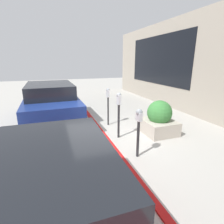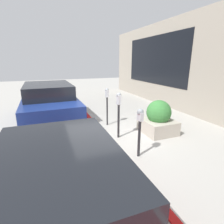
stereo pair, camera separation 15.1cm
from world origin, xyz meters
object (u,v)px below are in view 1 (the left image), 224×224
parking_meter_middle (108,100)px  planter_box (159,119)px  parked_car_front (54,186)px  parking_meter_second (119,108)px  parking_meter_nearest (139,123)px  parked_car_middle (51,101)px

parking_meter_middle → planter_box: 2.01m
parked_car_front → parking_meter_second: bearing=-36.4°
parking_meter_nearest → planter_box: parking_meter_nearest is taller
parked_car_front → planter_box: bearing=-52.7°
parked_car_front → parked_car_middle: 5.34m
parking_meter_nearest → planter_box: size_ratio=1.12×
parking_meter_second → parking_meter_middle: bearing=-2.2°
parking_meter_second → parked_car_middle: parked_car_middle is taller
parked_car_front → parking_meter_middle: bearing=-27.3°
parking_meter_second → parking_meter_middle: parking_meter_second is taller
parking_meter_second → parked_car_middle: 3.29m
parking_meter_second → parked_car_front: bearing=143.0°
parking_meter_second → parked_car_front: size_ratio=0.34×
parking_meter_second → parked_car_middle: (2.61, 2.01, -0.17)m
parking_meter_second → parked_car_front: 3.43m
parking_meter_nearest → parked_car_front: (-1.45, 2.09, -0.19)m
parked_car_middle → parking_meter_middle: bearing=-125.2°
parking_meter_middle → parked_car_middle: (1.37, 2.05, -0.17)m
parking_meter_middle → parked_car_middle: 2.47m
parking_meter_second → parked_car_middle: size_ratio=0.31×
parking_meter_nearest → parking_meter_second: (1.28, 0.04, 0.09)m
parking_meter_middle → planter_box: bearing=-134.3°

